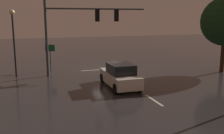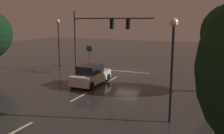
% 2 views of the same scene
% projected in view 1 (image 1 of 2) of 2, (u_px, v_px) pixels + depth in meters
% --- Properties ---
extents(ground_plane, '(80.00, 80.00, 0.00)m').
position_uv_depth(ground_plane, '(106.00, 69.00, 24.81)').
color(ground_plane, '#2D2B2B').
extents(traffic_signal_assembly, '(8.80, 0.47, 6.37)m').
position_uv_depth(traffic_signal_assembly, '(81.00, 23.00, 21.87)').
color(traffic_signal_assembly, '#383A3D').
rests_on(traffic_signal_assembly, ground_plane).
extents(lane_dash_far, '(0.16, 2.20, 0.01)m').
position_uv_depth(lane_dash_far, '(120.00, 78.00, 21.07)').
color(lane_dash_far, beige).
rests_on(lane_dash_far, ground_plane).
extents(lane_dash_mid, '(0.16, 2.20, 0.01)m').
position_uv_depth(lane_dash_mid, '(154.00, 100.00, 15.47)').
color(lane_dash_mid, beige).
rests_on(lane_dash_mid, ground_plane).
extents(stop_bar, '(5.00, 0.16, 0.01)m').
position_uv_depth(stop_bar, '(107.00, 69.00, 24.62)').
color(stop_bar, beige).
rests_on(stop_bar, ground_plane).
extents(car_approaching, '(1.91, 4.37, 1.70)m').
position_uv_depth(car_approaching, '(120.00, 76.00, 18.32)').
color(car_approaching, silver).
rests_on(car_approaching, ground_plane).
extents(street_lamp_right_kerb, '(0.44, 0.44, 5.50)m').
position_uv_depth(street_lamp_right_kerb, '(13.00, 31.00, 20.79)').
color(street_lamp_right_kerb, black).
rests_on(street_lamp_right_kerb, ground_plane).
extents(route_sign, '(0.88, 0.31, 2.45)m').
position_uv_depth(route_sign, '(50.00, 52.00, 23.82)').
color(route_sign, '#383A3D').
rests_on(route_sign, ground_plane).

